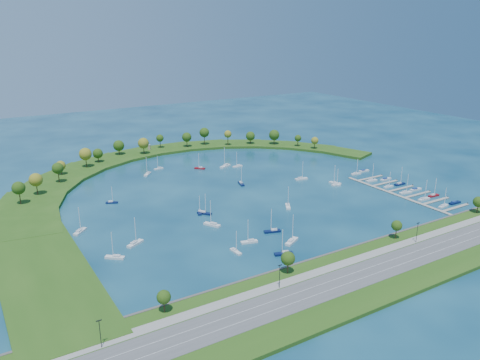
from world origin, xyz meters
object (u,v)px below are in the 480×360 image
dock_system (404,193)px  moored_boat_0 (115,257)px  moored_boat_3 (241,183)px  moored_boat_10 (212,224)px  moored_boat_21 (292,241)px  moored_boat_6 (284,253)px  moored_boat_11 (238,166)px  moored_boat_4 (147,174)px  moored_boat_14 (200,212)px  docked_boat_0 (443,206)px  docked_boat_6 (388,186)px  docked_boat_11 (364,171)px  moored_boat_7 (335,183)px  moored_boat_8 (135,243)px  harbor_tower (149,147)px  docked_boat_9 (386,179)px  docked_boat_3 (434,195)px  moored_boat_13 (80,231)px  moored_boat_1 (200,168)px  moored_boat_18 (288,206)px  moored_boat_16 (336,184)px  moored_boat_5 (204,212)px  docked_boat_1 (455,203)px  moored_boat_12 (159,168)px  docked_boat_4 (405,192)px  docked_boat_7 (400,184)px  docked_boat_5 (416,189)px  moored_boat_20 (249,241)px  moored_boat_17 (225,166)px  docked_boat_10 (356,173)px  docked_boat_2 (424,199)px  moored_boat_2 (112,202)px  moored_boat_19 (236,251)px  moored_boat_9 (301,178)px  moored_boat_15 (272,231)px

dock_system → moored_boat_0: bearing=177.7°
moored_boat_3 → moored_boat_10: 70.40m
dock_system → moored_boat_21: moored_boat_21 is taller
moored_boat_6 → moored_boat_11: (55.77, 133.63, -0.04)m
moored_boat_6 → moored_boat_11: moored_boat_6 is taller
moored_boat_4 → moored_boat_14: (-1.22, -83.95, -0.07)m
docked_boat_0 → docked_boat_6: (0.01, 41.20, -0.03)m
moored_boat_4 → moored_boat_10: bearing=37.9°
moored_boat_3 → docked_boat_11: 93.19m
moored_boat_7 → moored_boat_8: moored_boat_8 is taller
harbor_tower → docked_boat_9: bearing=-54.8°
moored_boat_0 → moored_boat_6: moored_boat_0 is taller
docked_boat_3 → moored_boat_13: bearing=165.9°
moored_boat_1 → moored_boat_18: bearing=141.2°
moored_boat_0 → docked_boat_9: (192.53, 17.57, -0.27)m
dock_system → moored_boat_16: bearing=126.6°
moored_boat_5 → docked_boat_1: (133.62, -62.22, -0.29)m
docked_boat_3 → moored_boat_12: bearing=132.7°
moored_boat_5 → moored_boat_12: size_ratio=1.17×
docked_boat_4 → docked_boat_7: (10.50, 13.63, -0.01)m
docked_boat_1 → docked_boat_5: 28.14m
moored_boat_20 → docked_boat_6: moored_boat_20 is taller
moored_boat_8 → moored_boat_12: 127.01m
dock_system → moored_boat_20: (-121.44, -10.26, 0.56)m
moored_boat_18 → docked_boat_9: moored_boat_18 is taller
moored_boat_17 → docked_boat_0: moored_boat_17 is taller
docked_boat_11 → moored_boat_5: bearing=-169.3°
moored_boat_16 → moored_boat_17: (-41.40, 75.14, 0.12)m
docked_boat_6 → docked_boat_10: 31.82m
moored_boat_14 → docked_boat_1: (135.25, -64.66, -0.25)m
moored_boat_8 → docked_boat_10: moored_boat_8 is taller
moored_boat_4 → docked_boat_6: moored_boat_4 is taller
moored_boat_8 → moored_boat_12: (57.92, 113.03, -0.10)m
moored_boat_4 → harbor_tower: bearing=-162.3°
docked_boat_3 → docked_boat_2: bearing=-171.2°
moored_boat_7 → moored_boat_2: bearing=72.3°
moored_boat_21 → docked_boat_10: moored_boat_21 is taller
docked_boat_6 → docked_boat_7: bearing=2.1°
moored_boat_19 → docked_boat_2: docked_boat_2 is taller
moored_boat_0 → moored_boat_19: 54.55m
moored_boat_14 → moored_boat_21: (20.67, -57.29, 0.11)m
docked_boat_3 → moored_boat_9: bearing=127.3°
docked_boat_3 → docked_boat_7: bearing=92.1°
moored_boat_15 → docked_boat_6: moored_boat_15 is taller
moored_boat_17 → docked_boat_4: (66.98, -110.07, -0.09)m
dock_system → docked_boat_0: size_ratio=7.13×
moored_boat_6 → moored_boat_20: bearing=-52.3°
moored_boat_3 → docked_boat_2: size_ratio=0.96×
docked_boat_3 → docked_boat_10: docked_boat_3 is taller
docked_boat_9 → moored_boat_18: bearing=-177.9°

